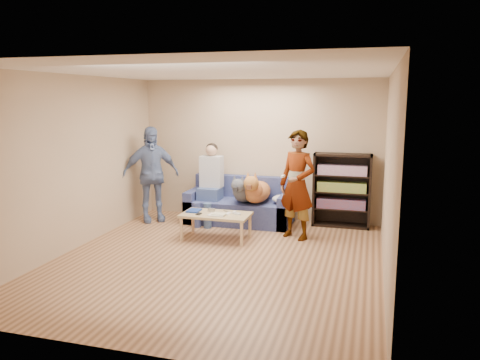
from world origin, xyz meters
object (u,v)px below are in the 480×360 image
(person_standing_left, at_px, (151,174))
(sofa, at_px, (240,207))
(coffee_table, at_px, (216,216))
(dog_gray, at_px, (244,191))
(camera_silver, at_px, (211,210))
(notebook_blue, at_px, (194,211))
(dog_tan, at_px, (256,191))
(bookshelf, at_px, (342,189))
(person_standing_right, at_px, (297,185))
(person_seated, at_px, (210,180))

(person_standing_left, relative_size, sofa, 0.92)
(coffee_table, bearing_deg, dog_gray, 76.64)
(person_standing_left, bearing_deg, camera_silver, -61.74)
(notebook_blue, height_order, dog_tan, dog_tan)
(camera_silver, relative_size, bookshelf, 0.08)
(dog_gray, distance_m, dog_tan, 0.23)
(dog_gray, bearing_deg, person_standing_right, -26.36)
(sofa, bearing_deg, dog_tan, -30.50)
(dog_gray, height_order, dog_tan, dog_tan)
(person_standing_left, distance_m, sofa, 1.75)
(sofa, bearing_deg, person_standing_left, -167.39)
(sofa, bearing_deg, person_standing_right, -31.46)
(camera_silver, bearing_deg, person_standing_left, 155.53)
(notebook_blue, bearing_deg, coffee_table, -7.13)
(person_seated, bearing_deg, sofa, 13.13)
(person_seated, distance_m, bookshelf, 2.37)
(sofa, height_order, person_seated, person_seated)
(dog_tan, bearing_deg, person_standing_left, -175.58)
(bookshelf, bearing_deg, person_standing_right, -124.64)
(person_standing_left, relative_size, dog_tan, 1.50)
(person_standing_right, bearing_deg, notebook_blue, -141.10)
(dog_gray, bearing_deg, coffee_table, -103.36)
(dog_gray, xyz_separation_m, dog_tan, (0.23, -0.01, 0.02))
(person_seated, height_order, coffee_table, person_seated)
(person_standing_left, distance_m, bookshelf, 3.46)
(person_standing_right, relative_size, person_seated, 1.20)
(notebook_blue, relative_size, dog_tan, 0.22)
(dog_tan, bearing_deg, person_standing_right, -31.88)
(person_standing_left, xyz_separation_m, person_seated, (1.06, 0.23, -0.10))
(sofa, bearing_deg, coffee_table, -94.65)
(person_standing_left, height_order, dog_tan, person_standing_left)
(person_standing_left, xyz_separation_m, coffee_table, (1.52, -0.76, -0.50))
(sofa, distance_m, coffee_table, 1.12)
(dog_tan, bearing_deg, coffee_table, -116.08)
(person_seated, height_order, dog_gray, person_seated)
(notebook_blue, relative_size, coffee_table, 0.24)
(sofa, relative_size, dog_gray, 1.54)
(person_seated, xyz_separation_m, bookshelf, (2.34, 0.36, -0.09))
(camera_silver, height_order, person_seated, person_seated)
(person_standing_left, xyz_separation_m, dog_gray, (1.73, 0.16, -0.26))
(sofa, xyz_separation_m, dog_tan, (0.35, -0.21, 0.36))
(sofa, xyz_separation_m, dog_gray, (0.13, -0.20, 0.34))
(notebook_blue, xyz_separation_m, bookshelf, (2.29, 1.30, 0.25))
(notebook_blue, xyz_separation_m, coffee_table, (0.40, -0.05, -0.06))
(person_standing_right, relative_size, notebook_blue, 6.78)
(camera_silver, xyz_separation_m, coffee_table, (0.12, -0.12, -0.07))
(camera_silver, height_order, sofa, sofa)
(person_standing_right, xyz_separation_m, dog_gray, (-1.02, 0.51, -0.26))
(notebook_blue, height_order, bookshelf, bookshelf)
(camera_silver, distance_m, sofa, 1.03)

